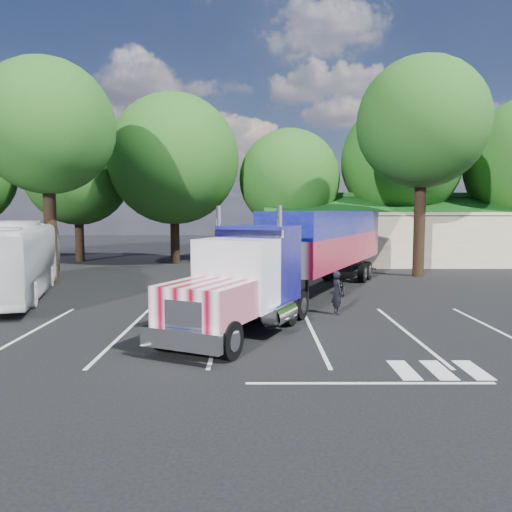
{
  "coord_description": "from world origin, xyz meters",
  "views": [
    {
      "loc": [
        1.22,
        -22.62,
        4.14
      ],
      "look_at": [
        1.28,
        0.67,
        2.0
      ],
      "focal_mm": 35.0,
      "sensor_mm": 36.0,
      "label": 1
    }
  ],
  "objects_px": {
    "semi_truck": "(312,247)",
    "silver_sedan": "(311,263)",
    "woman": "(337,293)",
    "tour_bus": "(12,259)",
    "bicycle": "(342,286)"
  },
  "relations": [
    {
      "from": "semi_truck",
      "to": "silver_sedan",
      "type": "relative_size",
      "value": 5.25
    },
    {
      "from": "woman",
      "to": "tour_bus",
      "type": "distance_m",
      "value": 15.63
    },
    {
      "from": "semi_truck",
      "to": "silver_sedan",
      "type": "height_order",
      "value": "semi_truck"
    },
    {
      "from": "bicycle",
      "to": "tour_bus",
      "type": "height_order",
      "value": "tour_bus"
    },
    {
      "from": "semi_truck",
      "to": "bicycle",
      "type": "bearing_deg",
      "value": 55.52
    },
    {
      "from": "bicycle",
      "to": "silver_sedan",
      "type": "bearing_deg",
      "value": 93.04
    },
    {
      "from": "woman",
      "to": "tour_bus",
      "type": "xyz_separation_m",
      "value": [
        -14.99,
        4.32,
        0.95
      ]
    },
    {
      "from": "tour_bus",
      "to": "bicycle",
      "type": "bearing_deg",
      "value": -14.65
    },
    {
      "from": "woman",
      "to": "silver_sedan",
      "type": "relative_size",
      "value": 0.46
    },
    {
      "from": "woman",
      "to": "tour_bus",
      "type": "bearing_deg",
      "value": 59.95
    },
    {
      "from": "woman",
      "to": "bicycle",
      "type": "xyz_separation_m",
      "value": [
        1.0,
        4.65,
        -0.46
      ]
    },
    {
      "from": "silver_sedan",
      "to": "bicycle",
      "type": "bearing_deg",
      "value": -171.42
    },
    {
      "from": "semi_truck",
      "to": "tour_bus",
      "type": "xyz_separation_m",
      "value": [
        -14.39,
        0.61,
        -0.61
      ]
    },
    {
      "from": "semi_truck",
      "to": "woman",
      "type": "xyz_separation_m",
      "value": [
        0.6,
        -3.7,
        -1.56
      ]
    },
    {
      "from": "silver_sedan",
      "to": "tour_bus",
      "type": "bearing_deg",
      "value": 126.07
    }
  ]
}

